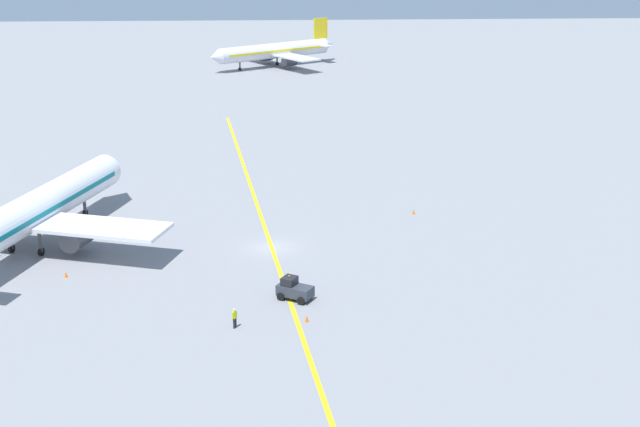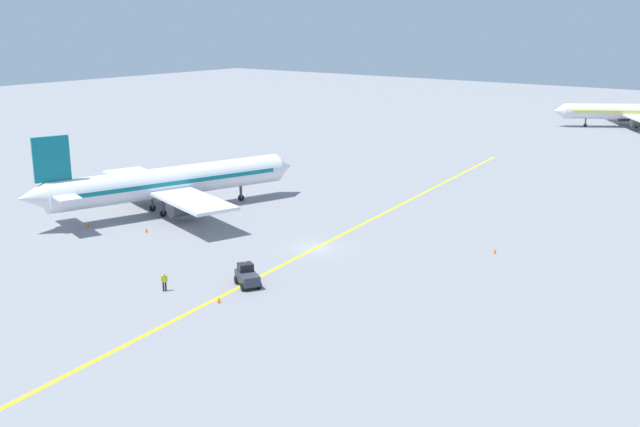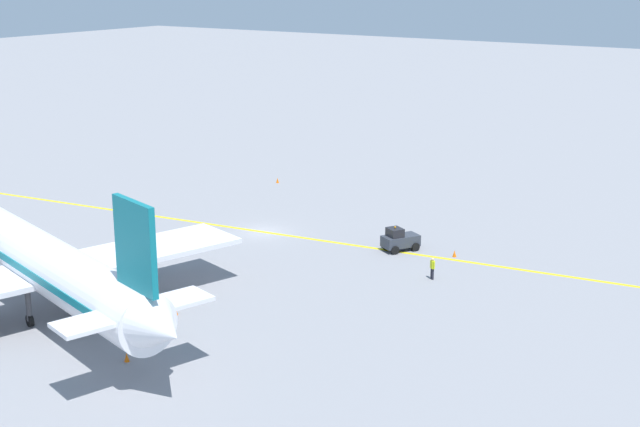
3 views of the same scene
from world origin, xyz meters
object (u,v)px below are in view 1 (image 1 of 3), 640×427
traffic_cone_by_wingtip (414,212)px  ground_crew_worker (235,317)px  baggage_tug_dark (294,289)px  airplane_distant_taxiing (275,51)px  traffic_cone_far_edge (307,319)px  traffic_cone_mid_apron (66,274)px  airplane_at_gate (32,213)px

traffic_cone_by_wingtip → ground_crew_worker: bearing=-123.8°
baggage_tug_dark → traffic_cone_by_wingtip: baggage_tug_dark is taller
airplane_distant_taxiing → traffic_cone_far_edge: airplane_distant_taxiing is taller
traffic_cone_far_edge → ground_crew_worker: bearing=-171.6°
ground_crew_worker → traffic_cone_by_wingtip: bearing=56.2°
traffic_cone_mid_apron → baggage_tug_dark: bearing=-15.9°
ground_crew_worker → traffic_cone_far_edge: (5.74, 0.85, -0.63)m
baggage_tug_dark → ground_crew_worker: (-4.83, -5.36, 0.01)m
traffic_cone_by_wingtip → airplane_at_gate: bearing=-167.3°
airplane_at_gate → traffic_cone_by_wingtip: 39.89m
airplane_at_gate → baggage_tug_dark: (25.20, -13.40, -2.81)m
traffic_cone_far_edge → traffic_cone_by_wingtip: bearing=64.6°
traffic_cone_far_edge → airplane_distant_taxiing: bearing=91.1°
baggage_tug_dark → ground_crew_worker: size_ratio=1.99×
ground_crew_worker → traffic_cone_by_wingtip: ground_crew_worker is taller
airplane_distant_taxiing → ground_crew_worker: airplane_distant_taxiing is taller
traffic_cone_mid_apron → traffic_cone_far_edge: size_ratio=1.00×
baggage_tug_dark → traffic_cone_far_edge: (0.92, -4.51, -0.63)m
traffic_cone_mid_apron → traffic_cone_by_wingtip: 37.81m
ground_crew_worker → baggage_tug_dark: bearing=48.0°
airplane_at_gate → traffic_cone_mid_apron: bearing=-58.4°
ground_crew_worker → traffic_cone_far_edge: bearing=8.4°
baggage_tug_dark → airplane_distant_taxiing: bearing=90.7°
traffic_cone_by_wingtip → airplane_distant_taxiing: bearing=98.5°
traffic_cone_by_wingtip → baggage_tug_dark: bearing=-121.5°
airplane_at_gate → baggage_tug_dark: size_ratio=10.39×
traffic_cone_mid_apron → traffic_cone_far_edge: bearing=-25.8°
baggage_tug_dark → airplane_at_gate: bearing=152.0°
airplane_distant_taxiing → traffic_cone_by_wingtip: size_ratio=50.91×
traffic_cone_mid_apron → traffic_cone_by_wingtip: (34.13, 16.26, 0.00)m
airplane_at_gate → traffic_cone_mid_apron: (4.64, -7.55, -3.43)m
airplane_distant_taxiing → baggage_tug_dark: bearing=-89.3°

